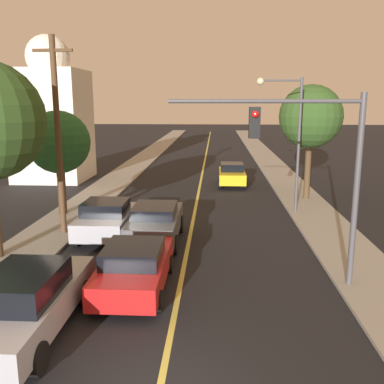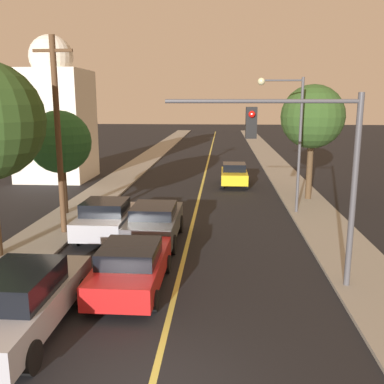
# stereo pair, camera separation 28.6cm
# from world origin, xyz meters

# --- Properties ---
(road_surface) EXTENTS (9.63, 80.00, 0.01)m
(road_surface) POSITION_xyz_m (0.00, 36.00, 0.01)
(road_surface) COLOR black
(road_surface) RESTS_ON ground
(sidewalk_left) EXTENTS (2.50, 80.00, 0.12)m
(sidewalk_left) POSITION_xyz_m (-6.07, 36.00, 0.06)
(sidewalk_left) COLOR gray
(sidewalk_left) RESTS_ON ground
(sidewalk_right) EXTENTS (2.50, 80.00, 0.12)m
(sidewalk_right) POSITION_xyz_m (6.07, 36.00, 0.06)
(sidewalk_right) COLOR gray
(sidewalk_right) RESTS_ON ground
(car_near_lane_front) EXTENTS (2.01, 4.37, 1.47)m
(car_near_lane_front) POSITION_xyz_m (-1.35, 4.75, 0.75)
(car_near_lane_front) COLOR red
(car_near_lane_front) RESTS_ON ground
(car_near_lane_second) EXTENTS (2.01, 4.44, 1.59)m
(car_near_lane_second) POSITION_xyz_m (-1.35, 9.25, 0.85)
(car_near_lane_second) COLOR #474C51
(car_near_lane_second) RESTS_ON ground
(car_outer_lane_front) EXTENTS (1.96, 5.09, 1.72)m
(car_outer_lane_front) POSITION_xyz_m (-3.47, 2.06, 0.87)
(car_outer_lane_front) COLOR #A5A8B2
(car_outer_lane_front) RESTS_ON ground
(car_outer_lane_second) EXTENTS (2.09, 3.95, 1.61)m
(car_outer_lane_second) POSITION_xyz_m (-3.47, 9.75, 0.83)
(car_outer_lane_second) COLOR #A5A8B2
(car_outer_lane_second) RESTS_ON ground
(car_far_oncoming) EXTENTS (1.85, 3.83, 1.52)m
(car_far_oncoming) POSITION_xyz_m (2.17, 21.45, 0.78)
(car_far_oncoming) COLOR gold
(car_far_oncoming) RESTS_ON ground
(traffic_signal_mast) EXTENTS (5.63, 0.42, 5.77)m
(traffic_signal_mast) POSITION_xyz_m (3.83, 5.30, 4.11)
(traffic_signal_mast) COLOR #47474C
(traffic_signal_mast) RESTS_ON ground
(streetlamp_right) EXTENTS (2.24, 0.36, 6.65)m
(streetlamp_right) POSITION_xyz_m (4.60, 14.20, 4.47)
(streetlamp_right) COLOR #47474C
(streetlamp_right) RESTS_ON ground
(utility_pole_left) EXTENTS (1.60, 0.24, 8.08)m
(utility_pole_left) POSITION_xyz_m (-5.42, 10.00, 4.32)
(utility_pole_left) COLOR #513823
(utility_pole_left) RESTS_ON ground
(tree_left_far) EXTENTS (3.05, 3.05, 5.10)m
(tree_left_far) POSITION_xyz_m (-6.58, 13.12, 3.66)
(tree_left_far) COLOR #3D2B1C
(tree_left_far) RESTS_ON ground
(tree_right_near) EXTENTS (3.54, 3.54, 6.45)m
(tree_right_near) POSITION_xyz_m (6.33, 17.30, 4.77)
(tree_right_near) COLOR #4C3823
(tree_right_near) RESTS_ON ground
(domed_building_left) EXTENTS (4.79, 4.79, 10.17)m
(domed_building_left) POSITION_xyz_m (-10.71, 23.13, 4.55)
(domed_building_left) COLOR silver
(domed_building_left) RESTS_ON ground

